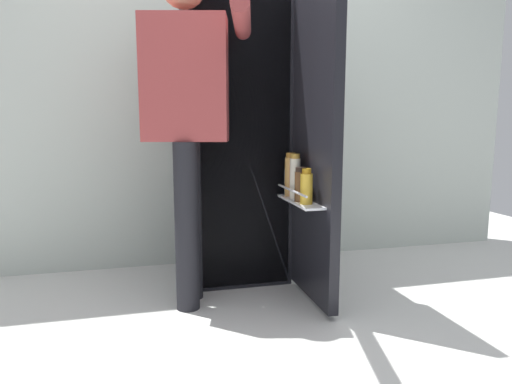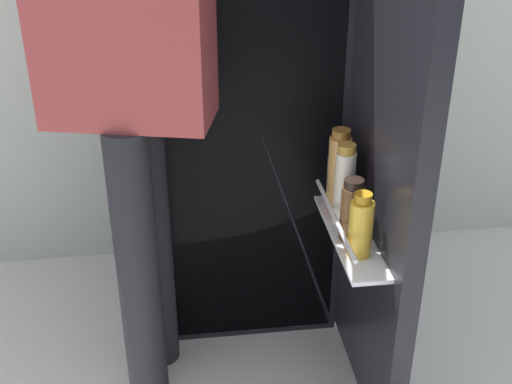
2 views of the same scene
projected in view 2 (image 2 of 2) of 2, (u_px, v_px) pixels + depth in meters
name	position (u px, v px, depth m)	size (l,w,h in m)	color
refrigerator	(250.00, 81.00, 2.11)	(0.64, 1.13, 1.67)	black
person	(130.00, 50.00, 1.64)	(0.57, 0.81, 1.74)	black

